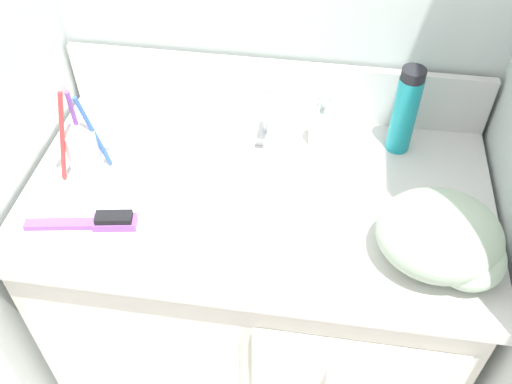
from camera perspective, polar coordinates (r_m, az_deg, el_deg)
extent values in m
plane|color=beige|center=(1.77, 0.13, -18.60)|extent=(6.00, 6.00, 0.00)
cube|color=silver|center=(1.43, 0.15, -11.76)|extent=(0.86, 0.47, 0.79)
cube|color=silver|center=(1.12, 9.78, -17.23)|extent=(0.38, 0.02, 0.19)
cube|color=silver|center=(1.11, 9.75, -18.05)|extent=(0.10, 0.02, 0.01)
cube|color=silver|center=(1.11, 0.19, -0.34)|extent=(0.89, 0.51, 0.03)
ellipsoid|color=beige|center=(1.17, 0.18, -3.16)|extent=(0.42, 0.25, 0.20)
cylinder|color=silver|center=(1.24, 0.17, -6.01)|extent=(0.03, 0.03, 0.01)
cube|color=silver|center=(1.24, 1.89, 10.35)|extent=(0.89, 0.02, 0.13)
cube|color=silver|center=(1.20, 1.29, 5.79)|extent=(0.09, 0.06, 0.02)
cylinder|color=silver|center=(1.17, 1.33, 7.76)|extent=(0.02, 0.02, 0.08)
cylinder|color=silver|center=(1.12, 1.16, 8.54)|extent=(0.02, 0.06, 0.02)
sphere|color=silver|center=(1.14, 1.47, 10.52)|extent=(0.03, 0.03, 0.03)
cylinder|color=silver|center=(1.17, -16.94, 4.20)|extent=(0.07, 0.07, 0.09)
cylinder|color=blue|center=(1.13, -15.95, 5.80)|extent=(0.04, 0.01, 0.16)
cube|color=white|center=(1.08, -15.89, 9.09)|extent=(0.02, 0.02, 0.03)
cylinder|color=purple|center=(1.15, -17.52, 6.43)|extent=(0.02, 0.02, 0.17)
cube|color=white|center=(1.11, -18.51, 9.96)|extent=(0.01, 0.02, 0.03)
cylinder|color=#D13838|center=(1.12, -18.81, 5.25)|extent=(0.03, 0.05, 0.18)
cube|color=white|center=(1.06, -20.87, 8.31)|extent=(0.02, 0.02, 0.03)
cylinder|color=silver|center=(1.17, 6.67, 6.57)|extent=(0.05, 0.05, 0.10)
cylinder|color=silver|center=(1.13, 6.93, 8.98)|extent=(0.02, 0.02, 0.03)
cylinder|color=silver|center=(1.11, 6.94, 9.11)|extent=(0.01, 0.03, 0.01)
cylinder|color=teal|center=(1.17, 14.59, 7.46)|extent=(0.05, 0.05, 0.17)
cylinder|color=black|center=(1.12, 15.49, 11.26)|extent=(0.05, 0.05, 0.02)
cube|color=purple|center=(1.09, -19.07, -3.06)|extent=(0.13, 0.04, 0.01)
cube|color=purple|center=(1.06, -13.92, -2.98)|extent=(0.08, 0.05, 0.02)
cube|color=black|center=(1.05, -14.05, -2.47)|extent=(0.07, 0.04, 0.01)
ellipsoid|color=#A8BCA3|center=(0.99, 17.85, -4.08)|extent=(0.21, 0.19, 0.12)
ellipsoid|color=#B0C6AB|center=(1.00, 20.36, -6.00)|extent=(0.13, 0.13, 0.08)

